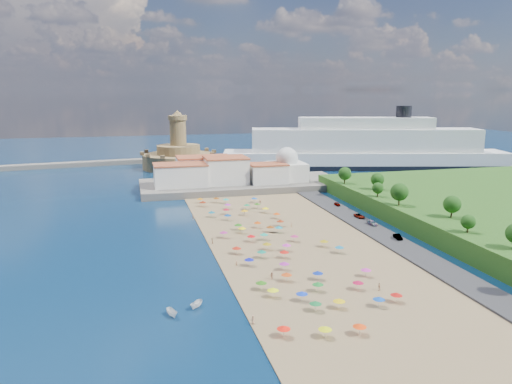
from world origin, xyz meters
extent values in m
plane|color=#071938|center=(0.00, 0.00, 0.00)|extent=(700.00, 700.00, 0.00)
cube|color=#59544C|center=(10.00, 73.00, 1.50)|extent=(90.00, 36.00, 3.00)
cube|color=#59544C|center=(-12.00, 108.00, 1.20)|extent=(18.00, 70.00, 2.40)
cube|color=silver|center=(-18.00, 69.00, 7.50)|extent=(22.00, 14.00, 9.00)
cube|color=silver|center=(2.00, 71.00, 8.50)|extent=(18.00, 16.00, 11.00)
cube|color=silver|center=(20.00, 67.00, 7.00)|extent=(16.00, 12.00, 8.00)
cube|color=silver|center=(-6.00, 83.00, 8.00)|extent=(24.00, 14.00, 10.00)
cube|color=silver|center=(30.00, 71.00, 7.00)|extent=(16.00, 16.00, 8.00)
sphere|color=silver|center=(30.00, 71.00, 13.00)|extent=(10.00, 10.00, 10.00)
cylinder|color=silver|center=(30.00, 71.00, 16.80)|extent=(1.20, 1.20, 1.60)
cylinder|color=#94744A|center=(-12.00, 138.00, 4.00)|extent=(40.00, 40.00, 8.00)
cylinder|color=#94744A|center=(-12.00, 138.00, 10.50)|extent=(24.00, 24.00, 5.00)
cylinder|color=#94744A|center=(-12.00, 138.00, 20.00)|extent=(9.00, 9.00, 14.00)
cylinder|color=#94744A|center=(-12.00, 138.00, 28.20)|extent=(10.40, 10.40, 2.40)
cone|color=#94744A|center=(-12.00, 138.00, 30.90)|extent=(6.00, 6.00, 3.00)
cube|color=black|center=(89.18, 113.45, 1.27)|extent=(159.37, 60.73, 2.55)
cube|color=white|center=(89.18, 113.45, 4.72)|extent=(158.31, 60.10, 9.44)
cube|color=white|center=(89.18, 113.45, 15.74)|extent=(126.75, 48.49, 12.59)
cube|color=white|center=(89.18, 113.45, 25.18)|extent=(74.82, 31.85, 6.29)
cylinder|color=black|center=(109.55, 108.42, 31.47)|extent=(8.39, 8.39, 6.29)
cylinder|color=gray|center=(0.73, -55.33, 1.25)|extent=(0.07, 0.07, 2.00)
cone|color=yellow|center=(0.73, -55.33, 2.15)|extent=(2.50, 2.50, 0.60)
cylinder|color=gray|center=(-0.12, -66.34, 1.25)|extent=(0.07, 0.07, 2.00)
cone|color=#ED3D0A|center=(-0.12, -66.34, 2.15)|extent=(2.50, 2.50, 0.60)
cylinder|color=gray|center=(-6.35, 1.43, 1.25)|extent=(0.07, 0.07, 2.00)
cone|color=yellow|center=(-6.35, 1.43, 2.15)|extent=(2.50, 2.50, 0.60)
cylinder|color=gray|center=(-5.27, -50.07, 1.25)|extent=(0.07, 0.07, 2.00)
cone|color=#0E30BE|center=(-5.27, -50.07, 2.15)|extent=(2.50, 2.50, 0.60)
cylinder|color=gray|center=(-6.73, 45.44, 1.25)|extent=(0.07, 0.07, 2.00)
cone|color=#7F3E0B|center=(-6.73, 45.44, 2.15)|extent=(2.50, 2.50, 0.60)
cylinder|color=gray|center=(-5.07, -38.98, 1.25)|extent=(0.07, 0.07, 2.00)
cone|color=#C7420F|center=(-5.07, -38.98, 2.15)|extent=(2.50, 2.50, 0.60)
cylinder|color=gray|center=(-3.22, -15.70, 1.25)|extent=(0.07, 0.07, 2.00)
cone|color=#977F0D|center=(-3.22, -15.70, 2.15)|extent=(2.50, 2.50, 0.60)
cylinder|color=gray|center=(-3.47, 42.54, 1.25)|extent=(0.07, 0.07, 2.00)
cone|color=#119D94|center=(-3.47, 42.54, 2.15)|extent=(2.50, 2.50, 0.60)
cylinder|color=gray|center=(-10.52, -46.77, 1.25)|extent=(0.07, 0.07, 2.00)
cone|color=#EBFF0D|center=(-10.52, -46.77, 2.15)|extent=(2.50, 2.50, 0.60)
cylinder|color=gray|center=(-13.51, -63.79, 1.25)|extent=(0.07, 0.07, 2.00)
cone|color=#F91A0B|center=(-13.51, -63.79, 2.15)|extent=(2.50, 2.50, 0.60)
cylinder|color=gray|center=(-6.39, -21.79, 1.25)|extent=(0.07, 0.07, 2.00)
cone|color=#0D7C61|center=(-6.39, -21.79, 2.15)|extent=(2.50, 2.50, 0.60)
cylinder|color=gray|center=(-0.23, -46.15, 1.25)|extent=(0.07, 0.07, 2.00)
cone|color=#147325|center=(-0.23, -46.15, 2.15)|extent=(2.50, 2.50, 0.60)
cylinder|color=gray|center=(-0.27, 6.41, 1.25)|extent=(0.07, 0.07, 2.00)
cone|color=#C74408|center=(-0.27, 6.41, 2.15)|extent=(2.50, 2.50, 0.60)
cylinder|color=gray|center=(4.73, -0.51, 1.25)|extent=(0.07, 0.07, 2.00)
cone|color=#107F94|center=(4.73, -0.51, 2.15)|extent=(2.50, 2.50, 0.60)
cylinder|color=gray|center=(7.46, 24.72, 1.25)|extent=(0.07, 0.07, 2.00)
cone|color=yellow|center=(7.46, 24.72, 2.15)|extent=(2.50, 2.50, 0.60)
cylinder|color=gray|center=(-0.69, 22.88, 1.25)|extent=(0.07, 0.07, 2.00)
cone|color=orange|center=(-0.69, 22.88, 2.15)|extent=(2.50, 2.50, 0.60)
cylinder|color=gray|center=(-6.74, 5.40, 1.25)|extent=(0.07, 0.07, 2.00)
cone|color=#207014|center=(-6.74, 5.40, 2.15)|extent=(2.50, 2.50, 0.60)
cylinder|color=gray|center=(1.61, -18.00, 1.25)|extent=(0.07, 0.07, 2.00)
cone|color=#C42AAB|center=(1.61, -18.00, 2.15)|extent=(2.50, 2.50, 0.60)
cylinder|color=gray|center=(-12.06, -17.26, 1.25)|extent=(0.07, 0.07, 2.00)
cone|color=red|center=(-12.06, -17.26, 2.15)|extent=(2.50, 2.50, 0.60)
cylinder|color=gray|center=(12.83, -17.19, 1.25)|extent=(0.07, 0.07, 2.00)
cone|color=#9D880E|center=(12.83, -17.19, 2.15)|extent=(2.50, 2.50, 0.60)
cylinder|color=gray|center=(7.33, 6.42, 1.25)|extent=(0.07, 0.07, 2.00)
cone|color=maroon|center=(7.33, 6.42, 2.15)|extent=(2.50, 2.50, 0.60)
cylinder|color=gray|center=(6.42, -10.54, 1.25)|extent=(0.07, 0.07, 2.00)
cone|color=#A92461|center=(6.42, -10.54, 2.15)|extent=(2.50, 2.50, 0.60)
cylinder|color=gray|center=(14.79, -23.23, 1.25)|extent=(0.07, 0.07, 2.00)
cone|color=#106C9B|center=(14.79, -23.23, 2.15)|extent=(2.50, 2.50, 0.60)
cylinder|color=gray|center=(-5.71, -7.47, 1.25)|extent=(0.07, 0.07, 2.00)
cone|color=red|center=(-5.71, -7.47, 2.15)|extent=(2.50, 2.50, 0.60)
cylinder|color=gray|center=(13.37, -55.46, 1.25)|extent=(0.07, 0.07, 2.00)
cone|color=#B8120E|center=(13.37, -55.46, 2.15)|extent=(2.50, 2.50, 0.60)
cylinder|color=gray|center=(-12.81, 39.93, 1.25)|extent=(0.07, 0.07, 2.00)
cone|color=maroon|center=(-12.81, 39.93, 2.15)|extent=(2.50, 2.50, 0.60)
cylinder|color=gray|center=(-11.92, -42.28, 1.25)|extent=(0.07, 0.07, 2.00)
cone|color=#266A12|center=(-11.92, -42.28, 2.15)|extent=(2.50, 2.50, 0.60)
cylinder|color=gray|center=(8.99, 16.03, 1.25)|extent=(0.07, 0.07, 2.00)
cone|color=#D24409|center=(8.99, 16.03, 2.15)|extent=(2.50, 2.50, 0.60)
cylinder|color=gray|center=(2.22, -39.78, 1.25)|extent=(0.07, 0.07, 2.00)
cone|color=#0B269A|center=(2.22, -39.78, 2.15)|extent=(2.50, 2.50, 0.60)
cylinder|color=gray|center=(8.87, -56.46, 1.25)|extent=(0.07, 0.07, 2.00)
cone|color=#0D43AC|center=(8.87, -56.46, 2.15)|extent=(2.50, 2.50, 0.60)
cylinder|color=gray|center=(-0.72, -23.46, 1.25)|extent=(0.07, 0.07, 2.00)
cone|color=red|center=(-0.72, -23.46, 2.15)|extent=(2.50, 2.50, 0.60)
cylinder|color=gray|center=(-1.64, -6.75, 1.25)|extent=(0.07, 0.07, 2.00)
cone|color=#119D80|center=(-1.64, -6.75, 2.15)|extent=(2.50, 2.50, 0.60)
cylinder|color=gray|center=(-7.54, 18.07, 1.25)|extent=(0.07, 0.07, 2.00)
cone|color=navy|center=(-7.54, 18.07, 2.15)|extent=(2.50, 2.50, 0.60)
cylinder|color=gray|center=(-10.93, -26.88, 1.25)|extent=(0.07, 0.07, 2.00)
cone|color=#0C12A3|center=(-10.93, -26.88, 2.15)|extent=(2.50, 2.50, 0.60)
cylinder|color=gray|center=(-4.55, 33.75, 1.25)|extent=(0.07, 0.07, 2.00)
cone|color=#B426B2|center=(-4.55, 33.75, 2.15)|extent=(2.50, 2.50, 0.60)
cylinder|color=gray|center=(-4.27, -55.29, 1.25)|extent=(0.07, 0.07, 2.00)
cone|color=#12672F|center=(-4.27, -55.29, 2.15)|extent=(2.50, 2.50, 0.60)
cylinder|color=gray|center=(-12.65, -1.74, 1.25)|extent=(0.07, 0.07, 2.00)
cone|color=#AB2480|center=(-12.65, -1.74, 2.15)|extent=(2.50, 2.50, 0.60)
cylinder|color=gray|center=(2.32, 0.67, 1.25)|extent=(0.07, 0.07, 2.00)
cone|color=#81390B|center=(2.32, 0.67, 2.15)|extent=(2.50, 2.50, 0.60)
cylinder|color=gray|center=(-13.00, 45.87, 1.25)|extent=(0.07, 0.07, 2.00)
cone|color=orange|center=(-13.00, 45.87, 2.15)|extent=(2.50, 2.50, 0.60)
cylinder|color=gray|center=(-3.38, -31.88, 1.25)|extent=(0.07, 0.07, 2.00)
cone|color=#A02299|center=(-3.38, -31.88, 2.15)|extent=(2.50, 2.50, 0.60)
cylinder|color=gray|center=(-12.13, 23.54, 1.25)|extent=(0.07, 0.07, 2.00)
cone|color=#0D6480|center=(-12.13, 23.54, 2.15)|extent=(2.50, 2.50, 0.60)
cylinder|color=gray|center=(8.65, -47.39, 1.25)|extent=(0.07, 0.07, 2.00)
cone|color=#A90D36|center=(8.65, -47.39, 2.15)|extent=(2.50, 2.50, 0.60)
cylinder|color=gray|center=(13.93, -40.63, 1.25)|extent=(0.07, 0.07, 2.00)
cone|color=#CA2BA9|center=(13.93, -40.63, 2.15)|extent=(2.50, 2.50, 0.60)
cylinder|color=gray|center=(7.49, 41.68, 1.25)|extent=(0.07, 0.07, 2.00)
cone|color=blue|center=(7.49, 41.68, 2.15)|extent=(2.50, 2.50, 0.60)
cylinder|color=gray|center=(2.15, 31.24, 1.25)|extent=(0.07, 0.07, 2.00)
cone|color=#167D45|center=(2.15, 31.24, 2.15)|extent=(2.50, 2.50, 0.60)
cylinder|color=gray|center=(-6.48, -65.78, 1.25)|extent=(0.07, 0.07, 2.00)
cone|color=#DBE80C|center=(-6.48, -65.78, 2.15)|extent=(2.50, 2.50, 0.60)
cylinder|color=gray|center=(-6.51, 26.18, 1.25)|extent=(0.07, 0.07, 2.00)
cone|color=#AC0D24|center=(-6.51, 26.18, 2.15)|extent=(2.50, 2.50, 0.60)
cylinder|color=gray|center=(6.25, 31.86, 1.25)|extent=(0.07, 0.07, 2.00)
cone|color=#2F7C16|center=(6.25, 31.86, 2.15)|extent=(2.50, 2.50, 0.60)
imported|color=tan|center=(-7.92, -36.74, 1.15)|extent=(1.71, 1.34, 1.81)
imported|color=tan|center=(0.31, 26.27, 1.10)|extent=(0.80, 0.94, 1.70)
imported|color=tan|center=(10.37, 4.40, 1.06)|extent=(0.71, 0.67, 1.63)
imported|color=tan|center=(-14.06, -26.58, 1.05)|extent=(0.68, 0.57, 1.60)
imported|color=tan|center=(9.16, 38.96, 1.16)|extent=(1.19, 1.35, 1.81)
imported|color=tan|center=(-18.79, 21.36, 1.07)|extent=(1.20, 0.95, 1.63)
imported|color=tan|center=(13.00, -48.84, 1.14)|extent=(0.71, 1.12, 1.77)
imported|color=tan|center=(-17.53, -57.48, 1.11)|extent=(0.88, 0.60, 1.72)
imported|color=tan|center=(-16.91, -6.34, 1.08)|extent=(0.99, 1.02, 1.66)
imported|color=white|center=(-31.92, -50.10, 0.74)|extent=(2.55, 4.10, 1.48)
imported|color=white|center=(-26.80, -47.48, 0.73)|extent=(3.49, 3.79, 1.45)
imported|color=gray|center=(36.00, 8.70, 1.34)|extent=(2.60, 4.83, 1.29)
imported|color=gray|center=(36.00, 27.24, 1.31)|extent=(1.58, 3.66, 1.23)
imported|color=gray|center=(36.00, -0.78, 1.38)|extent=(2.43, 4.85, 1.35)
imported|color=gray|center=(36.00, -16.59, 1.40)|extent=(2.07, 4.39, 1.39)
cylinder|color=#382314|center=(47.77, -31.41, 7.07)|extent=(0.50, 0.50, 2.14)
sphere|color=#14380F|center=(47.77, -31.41, 9.00)|extent=(3.86, 3.86, 3.86)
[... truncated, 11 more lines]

